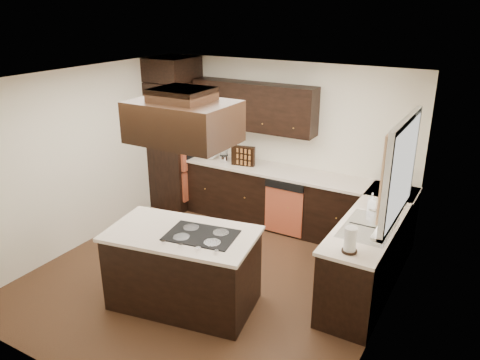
{
  "coord_description": "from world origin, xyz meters",
  "views": [
    {
      "loc": [
        2.91,
        -4.28,
        3.29
      ],
      "look_at": [
        0.1,
        0.6,
        1.15
      ],
      "focal_mm": 35.0,
      "sensor_mm": 36.0,
      "label": 1
    }
  ],
  "objects_px": {
    "spice_rack": "(243,156)",
    "island": "(183,270)",
    "range_hood": "(183,122)",
    "oven_column": "(176,145)"
  },
  "relations": [
    {
      "from": "island",
      "to": "range_hood",
      "type": "relative_size",
      "value": 1.52
    },
    {
      "from": "island",
      "to": "range_hood",
      "type": "xyz_separation_m",
      "value": [
        0.05,
        0.05,
        1.72
      ]
    },
    {
      "from": "range_hood",
      "to": "spice_rack",
      "type": "bearing_deg",
      "value": 104.49
    },
    {
      "from": "island",
      "to": "spice_rack",
      "type": "xyz_separation_m",
      "value": [
        -0.53,
        2.32,
        0.63
      ]
    },
    {
      "from": "oven_column",
      "to": "island",
      "type": "relative_size",
      "value": 1.33
    },
    {
      "from": "spice_rack",
      "to": "island",
      "type": "bearing_deg",
      "value": -89.14
    },
    {
      "from": "island",
      "to": "range_hood",
      "type": "bearing_deg",
      "value": 35.81
    },
    {
      "from": "oven_column",
      "to": "range_hood",
      "type": "xyz_separation_m",
      "value": [
        1.88,
        -2.25,
        1.1
      ]
    },
    {
      "from": "island",
      "to": "spice_rack",
      "type": "relative_size",
      "value": 4.38
    },
    {
      "from": "range_hood",
      "to": "spice_rack",
      "type": "height_order",
      "value": "range_hood"
    }
  ]
}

